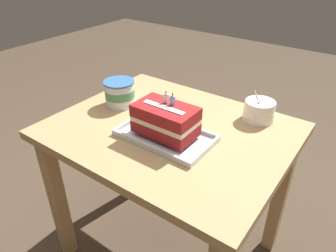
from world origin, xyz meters
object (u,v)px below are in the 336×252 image
bowl_stack (259,111)px  ice_cream_tub (120,93)px  foil_tray (166,136)px  serving_spoon_near_tray (165,97)px  birthday_cake (166,120)px

bowl_stack → ice_cream_tub: (-0.58, -0.24, 0.02)m
foil_tray → serving_spoon_near_tray: foil_tray is taller
foil_tray → ice_cream_tub: ice_cream_tub is taller
birthday_cake → serving_spoon_near_tray: size_ratio=1.60×
birthday_cake → serving_spoon_near_tray: 0.37m
bowl_stack → ice_cream_tub: 0.63m
foil_tray → birthday_cake: bearing=90.0°
foil_tray → bowl_stack: bowl_stack is taller
foil_tray → birthday_cake: birthday_cake is taller
foil_tray → serving_spoon_near_tray: bearing=126.8°
bowl_stack → serving_spoon_near_tray: size_ratio=0.90×
foil_tray → serving_spoon_near_tray: (-0.22, 0.29, -0.00)m
ice_cream_tub → serving_spoon_near_tray: size_ratio=0.96×
ice_cream_tub → serving_spoon_near_tray: (0.12, 0.18, -0.06)m
birthday_cake → bowl_stack: birthday_cake is taller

